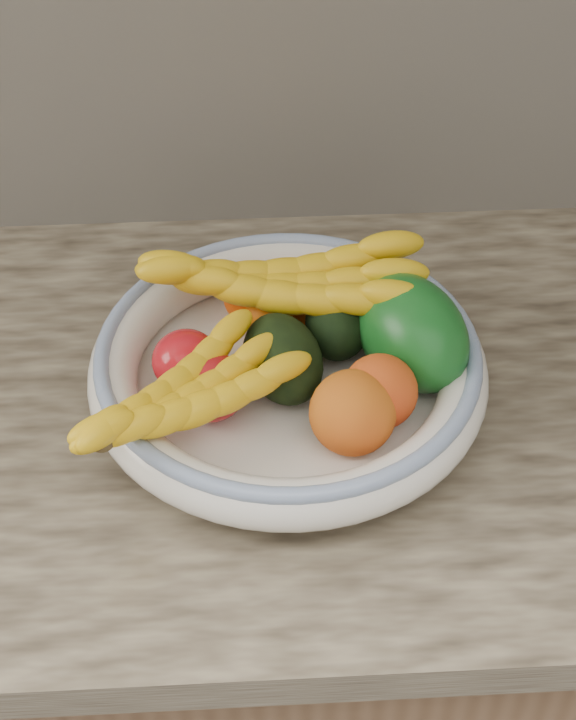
# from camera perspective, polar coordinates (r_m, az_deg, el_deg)

# --- Properties ---
(kitchen_counter) EXTENTS (2.44, 0.66, 1.40)m
(kitchen_counter) POSITION_cam_1_polar(r_m,az_deg,el_deg) (1.47, -0.06, -13.59)
(kitchen_counter) COLOR brown
(kitchen_counter) RESTS_ON ground
(fruit_bowl) EXTENTS (0.39, 0.39, 0.08)m
(fruit_bowl) POSITION_cam_1_polar(r_m,az_deg,el_deg) (1.08, 0.00, -0.44)
(fruit_bowl) COLOR silver
(fruit_bowl) RESTS_ON kitchen_counter
(clementine_back_left) EXTENTS (0.07, 0.07, 0.05)m
(clementine_back_left) POSITION_cam_1_polar(r_m,az_deg,el_deg) (1.15, -1.97, 3.21)
(clementine_back_left) COLOR #FF5205
(clementine_back_left) RESTS_ON fruit_bowl
(clementine_back_right) EXTENTS (0.06, 0.06, 0.04)m
(clementine_back_right) POSITION_cam_1_polar(r_m,az_deg,el_deg) (1.16, 1.47, 3.65)
(clementine_back_right) COLOR #E25404
(clementine_back_right) RESTS_ON fruit_bowl
(clementine_back_mid) EXTENTS (0.05, 0.05, 0.05)m
(clementine_back_mid) POSITION_cam_1_polar(r_m,az_deg,el_deg) (1.13, -1.00, 2.39)
(clementine_back_mid) COLOR #E16404
(clementine_back_mid) RESTS_ON fruit_bowl
(clementine_extra) EXTENTS (0.05, 0.05, 0.05)m
(clementine_extra) POSITION_cam_1_polar(r_m,az_deg,el_deg) (1.14, 1.23, 3.01)
(clementine_extra) COLOR #F26005
(clementine_extra) RESTS_ON fruit_bowl
(tomato_left) EXTENTS (0.07, 0.07, 0.06)m
(tomato_left) POSITION_cam_1_polar(r_m,az_deg,el_deg) (1.07, -5.30, -0.05)
(tomato_left) COLOR red
(tomato_left) RESTS_ON fruit_bowl
(tomato_near_left) EXTENTS (0.08, 0.08, 0.06)m
(tomato_near_left) POSITION_cam_1_polar(r_m,az_deg,el_deg) (1.04, -4.08, -1.39)
(tomato_near_left) COLOR #AF1216
(tomato_near_left) RESTS_ON fruit_bowl
(avocado_center) EXTENTS (0.10, 0.12, 0.07)m
(avocado_center) POSITION_cam_1_polar(r_m,az_deg,el_deg) (1.06, -0.28, 0.07)
(avocado_center) COLOR black
(avocado_center) RESTS_ON fruit_bowl
(avocado_right) EXTENTS (0.08, 0.11, 0.07)m
(avocado_right) POSITION_cam_1_polar(r_m,az_deg,el_deg) (1.11, 2.63, 2.06)
(avocado_right) COLOR black
(avocado_right) RESTS_ON fruit_bowl
(green_mango) EXTENTS (0.17, 0.18, 0.13)m
(green_mango) POSITION_cam_1_polar(r_m,az_deg,el_deg) (1.08, 6.38, 1.46)
(green_mango) COLOR #0E4C15
(green_mango) RESTS_ON fruit_bowl
(peach_front) EXTENTS (0.08, 0.08, 0.08)m
(peach_front) POSITION_cam_1_polar(r_m,az_deg,el_deg) (1.01, 3.36, -2.74)
(peach_front) COLOR orange
(peach_front) RESTS_ON fruit_bowl
(peach_right) EXTENTS (0.07, 0.07, 0.07)m
(peach_right) POSITION_cam_1_polar(r_m,az_deg,el_deg) (1.03, 4.76, -1.64)
(peach_right) COLOR orange
(peach_right) RESTS_ON fruit_bowl
(banana_bunch_back) EXTENTS (0.31, 0.13, 0.09)m
(banana_bunch_back) POSITION_cam_1_polar(r_m,az_deg,el_deg) (1.11, -0.31, 3.70)
(banana_bunch_back) COLOR yellow
(banana_bunch_back) RESTS_ON fruit_bowl
(banana_bunch_front) EXTENTS (0.26, 0.24, 0.07)m
(banana_bunch_front) POSITION_cam_1_polar(r_m,az_deg,el_deg) (1.00, -5.40, -2.18)
(banana_bunch_front) COLOR yellow
(banana_bunch_front) RESTS_ON fruit_bowl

